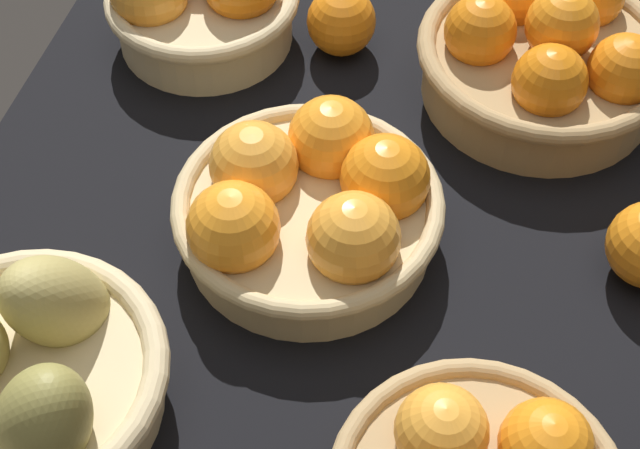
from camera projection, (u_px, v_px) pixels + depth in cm
name	position (u px, v px, depth cm)	size (l,w,h in cm)	color
market_tray	(335.00, 242.00, 87.21)	(84.00, 72.00, 3.00)	black
basket_near_right	(545.00, 55.00, 93.47)	(25.47, 25.47, 12.52)	tan
basket_center	(310.00, 204.00, 82.23)	(23.98, 23.98, 10.56)	tan
basket_far_left_pears	(22.00, 374.00, 71.78)	(24.03, 23.11, 14.55)	#D3BC8C
loose_orange_side_gap	(341.00, 21.00, 98.75)	(7.32, 7.32, 7.32)	orange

